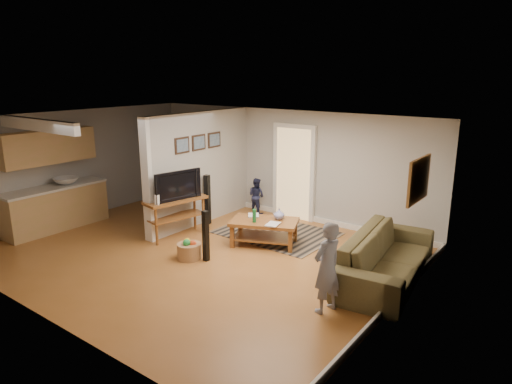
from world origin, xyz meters
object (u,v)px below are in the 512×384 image
coffee_table (265,226)px  child (325,311)px  sofa (385,279)px  toy_basket (189,250)px  speaker_left (206,236)px  toddler (256,213)px  tv_console (176,202)px  speaker_right (207,200)px

coffee_table → child: 2.76m
sofa → toy_basket: size_ratio=6.06×
speaker_left → toy_basket: bearing=-156.3°
toddler → speaker_left: bearing=112.0°
coffee_table → tv_console: tv_console is taller
coffee_table → child: coffee_table is taller
toddler → speaker_right: bearing=75.7°
speaker_right → toy_basket: bearing=-65.3°
toy_basket → child: child is taller
speaker_left → toddler: (-1.00, 2.87, -0.47)m
toy_basket → toddler: (-0.68, 2.99, -0.16)m
sofa → tv_console: 4.35m
speaker_right → child: size_ratio=0.84×
speaker_right → toddler: bearing=64.9°
tv_console → child: tv_console is taller
toddler → coffee_table: bearing=134.2°
speaker_left → toddler: speaker_left is taller
child → toddler: (-3.60, 3.19, 0.00)m
speaker_left → toy_basket: 0.46m
sofa → child: bearing=162.1°
sofa → tv_console: tv_console is taller
tv_console → toy_basket: (1.02, -0.68, -0.58)m
child → toddler: bearing=-116.9°
coffee_table → tv_console: size_ratio=1.09×
child → speaker_right: bearing=-100.6°
toy_basket → child: bearing=-4.0°
sofa → coffee_table: coffee_table is taller
speaker_right → child: 4.46m
coffee_table → tv_console: 1.91m
tv_console → speaker_left: (1.34, -0.56, -0.27)m
coffee_table → speaker_left: (-0.39, -1.29, 0.08)m
tv_console → speaker_right: bearing=105.4°
toy_basket → tv_console: bearing=146.4°
sofa → toy_basket: (-3.22, -1.33, 0.16)m
tv_console → toy_basket: bearing=-21.8°
toy_basket → toddler: toddler is taller
coffee_table → speaker_right: bearing=171.1°
speaker_left → tv_console: bearing=160.7°
child → speaker_left: bearing=-82.3°
speaker_left → child: bearing=-3.4°
sofa → child: size_ratio=1.99×
toy_basket → toddler: size_ratio=0.51×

